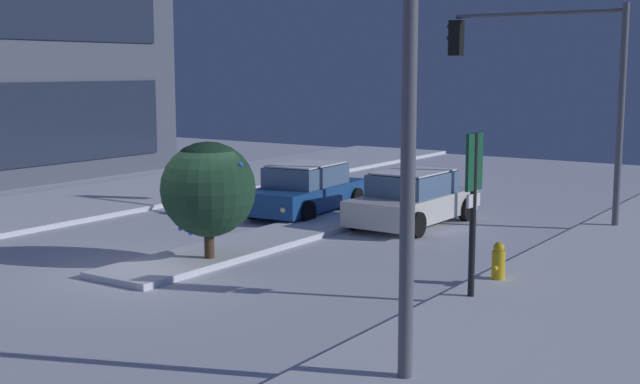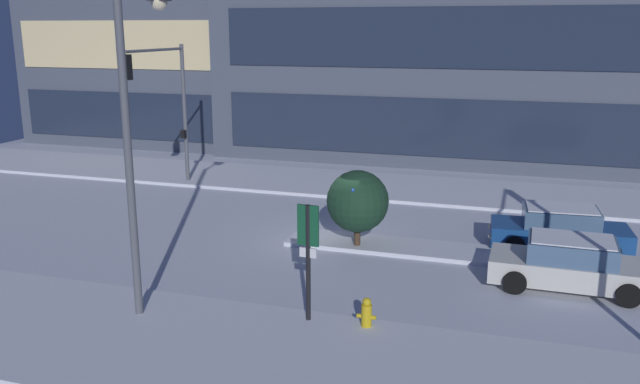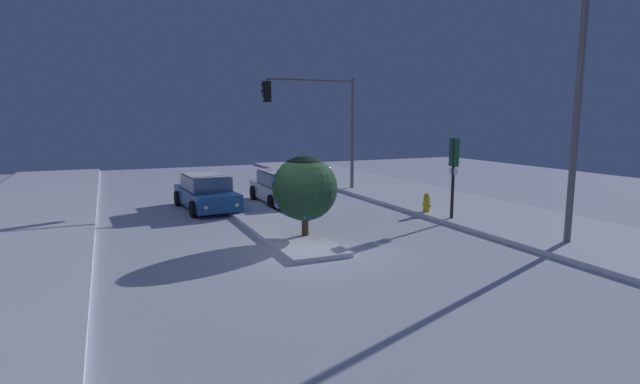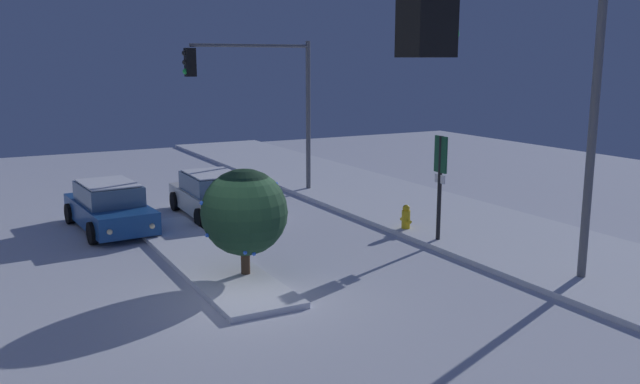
{
  "view_description": "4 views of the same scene",
  "coord_description": "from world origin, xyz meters",
  "px_view_note": "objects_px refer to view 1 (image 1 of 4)",
  "views": [
    {
      "loc": [
        -12.62,
        -12.39,
        4.25
      ],
      "look_at": [
        2.9,
        -2.0,
        1.51
      ],
      "focal_mm": 47.44,
      "sensor_mm": 36.0,
      "label": 1
    },
    {
      "loc": [
        6.17,
        -20.82,
        7.24
      ],
      "look_at": [
        -0.31,
        -0.19,
        1.84
      ],
      "focal_mm": 37.0,
      "sensor_mm": 36.0,
      "label": 2
    },
    {
      "loc": [
        -13.09,
        5.36,
        3.87
      ],
      "look_at": [
        -0.32,
        -0.25,
        1.73
      ],
      "focal_mm": 27.37,
      "sensor_mm": 36.0,
      "label": 3
    },
    {
      "loc": [
        -13.3,
        5.36,
        5.2
      ],
      "look_at": [
        0.44,
        -2.04,
        2.09
      ],
      "focal_mm": 37.33,
      "sensor_mm": 36.0,
      "label": 4
    }
  ],
  "objects_px": {
    "fire_hydrant": "(498,265)",
    "decorated_tree_median": "(208,189)",
    "car_far": "(306,190)",
    "parking_info_sign": "(473,195)",
    "traffic_light_corner_near_right": "(545,71)",
    "car_near": "(413,199)"
  },
  "relations": [
    {
      "from": "fire_hydrant",
      "to": "decorated_tree_median",
      "type": "relative_size",
      "value": 0.33
    },
    {
      "from": "car_far",
      "to": "fire_hydrant",
      "type": "height_order",
      "value": "car_far"
    },
    {
      "from": "fire_hydrant",
      "to": "parking_info_sign",
      "type": "distance_m",
      "value": 2.16
    },
    {
      "from": "traffic_light_corner_near_right",
      "to": "decorated_tree_median",
      "type": "distance_m",
      "value": 10.22
    },
    {
      "from": "fire_hydrant",
      "to": "parking_info_sign",
      "type": "height_order",
      "value": "parking_info_sign"
    },
    {
      "from": "decorated_tree_median",
      "to": "car_near",
      "type": "bearing_deg",
      "value": -12.88
    },
    {
      "from": "traffic_light_corner_near_right",
      "to": "decorated_tree_median",
      "type": "height_order",
      "value": "traffic_light_corner_near_right"
    },
    {
      "from": "traffic_light_corner_near_right",
      "to": "fire_hydrant",
      "type": "distance_m",
      "value": 8.28
    },
    {
      "from": "parking_info_sign",
      "to": "decorated_tree_median",
      "type": "xyz_separation_m",
      "value": [
        -0.28,
        6.03,
        -0.34
      ]
    },
    {
      "from": "car_near",
      "to": "decorated_tree_median",
      "type": "relative_size",
      "value": 1.69
    },
    {
      "from": "fire_hydrant",
      "to": "parking_info_sign",
      "type": "relative_size",
      "value": 0.28
    },
    {
      "from": "car_near",
      "to": "traffic_light_corner_near_right",
      "type": "distance_m",
      "value": 4.99
    },
    {
      "from": "parking_info_sign",
      "to": "decorated_tree_median",
      "type": "relative_size",
      "value": 1.15
    },
    {
      "from": "car_near",
      "to": "traffic_light_corner_near_right",
      "type": "height_order",
      "value": "traffic_light_corner_near_right"
    },
    {
      "from": "fire_hydrant",
      "to": "decorated_tree_median",
      "type": "height_order",
      "value": "decorated_tree_median"
    },
    {
      "from": "traffic_light_corner_near_right",
      "to": "parking_info_sign",
      "type": "relative_size",
      "value": 1.9
    },
    {
      "from": "fire_hydrant",
      "to": "decorated_tree_median",
      "type": "bearing_deg",
      "value": 106.41
    },
    {
      "from": "decorated_tree_median",
      "to": "car_far",
      "type": "bearing_deg",
      "value": 16.47
    },
    {
      "from": "car_far",
      "to": "fire_hydrant",
      "type": "relative_size",
      "value": 5.25
    },
    {
      "from": "fire_hydrant",
      "to": "parking_info_sign",
      "type": "bearing_deg",
      "value": -177.18
    },
    {
      "from": "car_near",
      "to": "traffic_light_corner_near_right",
      "type": "relative_size",
      "value": 0.77
    },
    {
      "from": "parking_info_sign",
      "to": "decorated_tree_median",
      "type": "height_order",
      "value": "parking_info_sign"
    }
  ]
}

